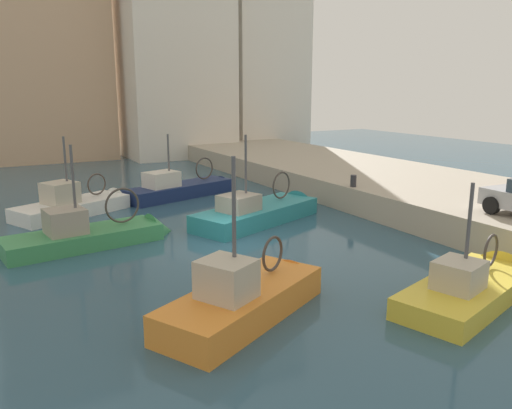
% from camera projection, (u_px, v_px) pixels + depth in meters
% --- Properties ---
extents(water_surface, '(80.00, 80.00, 0.00)m').
position_uv_depth(water_surface, '(230.00, 246.00, 18.94)').
color(water_surface, '#2D5166').
rests_on(water_surface, ground).
extents(quay_wall, '(9.00, 56.00, 1.20)m').
position_uv_depth(quay_wall, '(449.00, 198.00, 24.18)').
color(quay_wall, '#ADA08C').
rests_on(quay_wall, ground).
extents(fishing_boat_orange, '(5.99, 4.26, 4.99)m').
position_uv_depth(fishing_boat_orange, '(250.00, 308.00, 13.31)').
color(fishing_boat_orange, orange).
rests_on(fishing_boat_orange, ground).
extents(fishing_boat_navy, '(7.06, 3.52, 4.14)m').
position_uv_depth(fishing_boat_navy, '(184.00, 194.00, 27.53)').
color(fishing_boat_navy, navy).
rests_on(fishing_boat_navy, ground).
extents(fishing_boat_white, '(6.17, 4.21, 4.47)m').
position_uv_depth(fishing_boat_white, '(80.00, 210.00, 23.80)').
color(fishing_boat_white, white).
rests_on(fishing_boat_white, ground).
extents(fishing_boat_yellow, '(6.17, 3.45, 4.21)m').
position_uv_depth(fishing_boat_yellow, '(474.00, 294.00, 14.30)').
color(fishing_boat_yellow, gold).
rests_on(fishing_boat_yellow, ground).
extents(fishing_boat_teal, '(7.23, 4.36, 4.77)m').
position_uv_depth(fishing_boat_teal, '(262.00, 219.00, 22.47)').
color(fishing_boat_teal, teal).
rests_on(fishing_boat_teal, ground).
extents(fishing_boat_green, '(6.52, 2.60, 4.59)m').
position_uv_depth(fishing_boat_green, '(95.00, 241.00, 19.07)').
color(fishing_boat_green, '#388951').
rests_on(fishing_boat_green, ground).
extents(mooring_bollard_mid, '(0.28, 0.28, 0.55)m').
position_uv_depth(mooring_bollard_mid, '(353.00, 181.00, 23.75)').
color(mooring_bollard_mid, '#2D2D33').
rests_on(mooring_bollard_mid, quay_wall).
extents(waterfront_building_west_mid, '(8.87, 7.05, 18.40)m').
position_uv_depth(waterfront_building_west_mid, '(174.00, 43.00, 42.06)').
color(waterfront_building_west_mid, silver).
rests_on(waterfront_building_west_mid, ground).
extents(waterfront_building_central, '(10.51, 6.53, 20.79)m').
position_uv_depth(waterfront_building_central, '(37.00, 24.00, 39.49)').
color(waterfront_building_central, tan).
rests_on(waterfront_building_central, ground).
extents(waterfront_building_east_mid, '(7.33, 9.23, 22.92)m').
position_uv_depth(waterfront_building_east_mid, '(254.00, 23.00, 47.49)').
color(waterfront_building_east_mid, silver).
rests_on(waterfront_building_east_mid, ground).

